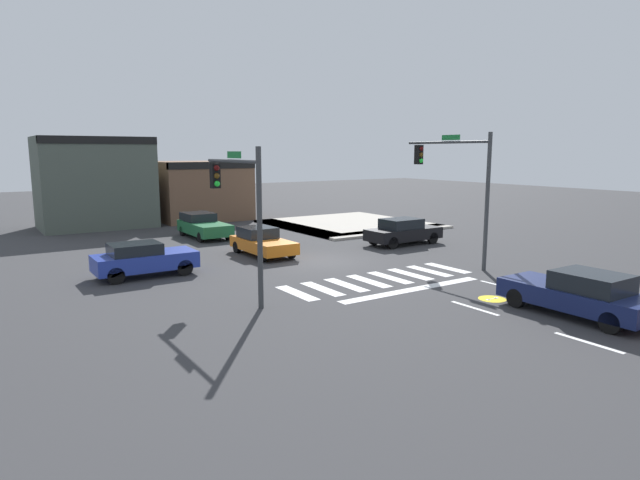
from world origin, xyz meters
TOP-DOWN VIEW (x-y plane):
  - ground_plane at (0.00, 0.00)m, footprint 120.00×120.00m
  - crosswalk_near at (0.00, -4.50)m, footprint 8.49×2.48m
  - lane_markings at (1.16, -11.43)m, footprint 6.80×18.75m
  - bike_detector_marking at (1.44, -9.07)m, footprint 0.98×0.98m
  - curb_corner_northeast at (8.49, 9.42)m, footprint 10.00×10.60m
  - storefront_row at (-3.06, 18.73)m, footprint 14.68×5.94m
  - traffic_signal_southwest at (-5.99, -3.87)m, footprint 0.32×4.23m
  - traffic_signal_southeast at (4.98, -3.88)m, footprint 0.32×5.10m
  - car_green at (-1.89, 10.11)m, footprint 1.94×4.47m
  - car_orange at (-1.58, 2.92)m, footprint 1.82×4.17m
  - car_navy at (2.08, -11.93)m, footprint 1.87×4.73m
  - car_black at (6.58, 1.36)m, footprint 4.46×1.79m
  - car_blue at (-7.96, 1.43)m, footprint 4.15×1.79m

SIDE VIEW (x-z plane):
  - ground_plane at x=0.00m, z-range 0.00..0.00m
  - bike_detector_marking at x=1.44m, z-range 0.00..0.01m
  - lane_markings at x=1.16m, z-range 0.00..0.01m
  - crosswalk_near at x=0.00m, z-range 0.00..0.01m
  - curb_corner_northeast at x=8.49m, z-range 0.00..0.15m
  - car_orange at x=-1.58m, z-range -0.01..1.38m
  - car_green at x=-1.89m, z-range 0.01..1.46m
  - car_navy at x=2.08m, z-range 0.00..1.48m
  - car_blue at x=-7.96m, z-range 0.03..1.48m
  - car_black at x=6.58m, z-range 0.01..1.50m
  - storefront_row at x=-3.06m, z-range -0.35..5.86m
  - traffic_signal_southwest at x=-5.99m, z-range 0.97..6.36m
  - traffic_signal_southeast at x=4.98m, z-range 1.17..7.23m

